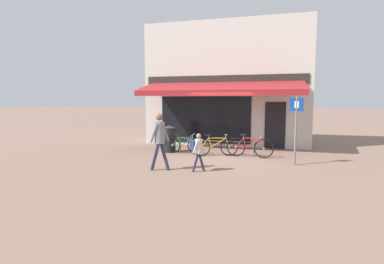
{
  "coord_description": "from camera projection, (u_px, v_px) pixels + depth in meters",
  "views": [
    {
      "loc": [
        2.14,
        -11.27,
        2.17
      ],
      "look_at": [
        -0.72,
        -1.08,
        1.05
      ],
      "focal_mm": 28.0,
      "sensor_mm": 36.0,
      "label": 1
    }
  ],
  "objects": [
    {
      "name": "shop_front",
      "position": [
        228.0,
        85.0,
        15.3
      ],
      "size": [
        7.89,
        5.01,
        5.89
      ],
      "color": "beige",
      "rests_on": "ground_plane"
    },
    {
      "name": "litter_bin",
      "position": [
        169.0,
        139.0,
        12.6
      ],
      "size": [
        0.54,
        0.54,
        1.13
      ],
      "color": "black",
      "rests_on": "ground_plane"
    },
    {
      "name": "bike_rack_rail",
      "position": [
        216.0,
        143.0,
        11.96
      ],
      "size": [
        3.1,
        0.04,
        0.57
      ],
      "color": "#47494F",
      "rests_on": "ground_plane"
    },
    {
      "name": "pedestrian_child",
      "position": [
        198.0,
        148.0,
        9.08
      ],
      "size": [
        0.46,
        0.39,
        1.18
      ],
      "rotation": [
        0.0,
        0.0,
        0.04
      ],
      "color": "#282D47",
      "rests_on": "ground_plane"
    },
    {
      "name": "bicycle_red",
      "position": [
        250.0,
        147.0,
        11.46
      ],
      "size": [
        1.81,
        0.52,
        0.88
      ],
      "rotation": [
        -0.05,
        0.0,
        -0.1
      ],
      "color": "black",
      "rests_on": "ground_plane"
    },
    {
      "name": "bicycle_green",
      "position": [
        184.0,
        145.0,
        12.17
      ],
      "size": [
        1.68,
        0.52,
        0.84
      ],
      "rotation": [
        0.14,
        0.0,
        -0.04
      ],
      "color": "black",
      "rests_on": "ground_plane"
    },
    {
      "name": "ground_plane",
      "position": [
        217.0,
        157.0,
        11.6
      ],
      "size": [
        160.0,
        160.0,
        0.0
      ],
      "primitive_type": "plane",
      "color": "#846656"
    },
    {
      "name": "bicycle_orange",
      "position": [
        215.0,
        146.0,
        11.74
      ],
      "size": [
        1.74,
        0.89,
        0.88
      ],
      "rotation": [
        -0.15,
        0.0,
        0.39
      ],
      "color": "black",
      "rests_on": "ground_plane"
    },
    {
      "name": "pedestrian_adult",
      "position": [
        160.0,
        135.0,
        9.23
      ],
      "size": [
        0.62,
        0.47,
        1.78
      ],
      "rotation": [
        0.0,
        0.0,
        -0.1
      ],
      "color": "#282D47",
      "rests_on": "ground_plane"
    },
    {
      "name": "parking_sign",
      "position": [
        296.0,
        123.0,
        9.94
      ],
      "size": [
        0.44,
        0.07,
        2.31
      ],
      "color": "slate",
      "rests_on": "ground_plane"
    }
  ]
}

